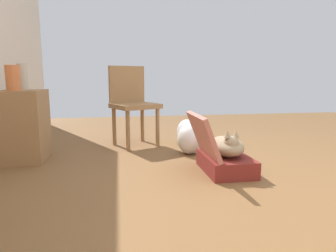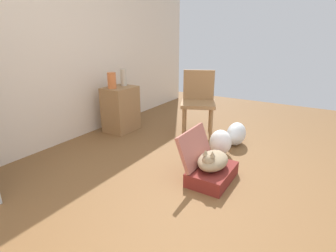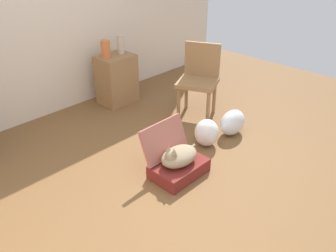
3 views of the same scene
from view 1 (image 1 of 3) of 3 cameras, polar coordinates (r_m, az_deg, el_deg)
name	(u,v)px [view 1 (image 1 of 3)]	position (r m, az deg, el deg)	size (l,w,h in m)	color
ground_plane	(246,178)	(2.44, 14.72, -9.58)	(7.68, 7.68, 0.00)	brown
suitcase_base	(226,163)	(2.54, 11.03, -7.08)	(0.53, 0.36, 0.14)	maroon
suitcase_lid	(203,135)	(2.42, 6.80, -1.81)	(0.53, 0.36, 0.04)	#B26356
cat	(227,146)	(2.49, 11.22, -3.75)	(0.48, 0.27, 0.23)	#998466
plastic_bag_white	(190,139)	(3.05, 4.27, -2.51)	(0.27, 0.26, 0.31)	white
plastic_bag_clear	(187,132)	(3.44, 3.73, -1.21)	(0.36, 0.23, 0.30)	silver
side_table	(24,126)	(3.09, -25.91, 0.06)	(0.47, 0.37, 0.66)	olive
vase_tall	(13,78)	(2.95, -27.69, 8.19)	(0.12, 0.12, 0.22)	#CC6B38
vase_short	(23,77)	(3.17, -26.21, 8.53)	(0.09, 0.09, 0.25)	#B7AD99
chair	(132,101)	(3.43, -6.89, 4.72)	(0.59, 0.61, 0.91)	olive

